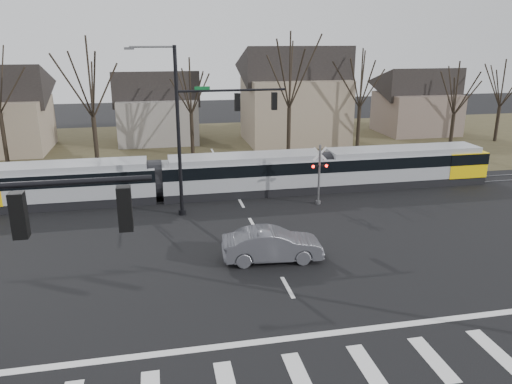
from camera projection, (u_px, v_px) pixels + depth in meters
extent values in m
plane|color=black|center=(300.00, 311.00, 20.30)|extent=(140.00, 140.00, 0.00)
cube|color=#38331E|center=(210.00, 147.00, 50.21)|extent=(140.00, 28.00, 0.01)
cube|color=silver|center=(300.00, 377.00, 16.33)|extent=(0.60, 2.60, 0.01)
cube|color=silver|center=(368.00, 368.00, 16.79)|extent=(0.60, 2.60, 0.01)
cube|color=silver|center=(433.00, 359.00, 17.25)|extent=(0.60, 2.60, 0.01)
cube|color=silver|center=(495.00, 351.00, 17.70)|extent=(0.60, 2.60, 0.01)
cube|color=silver|center=(314.00, 335.00, 18.61)|extent=(28.00, 0.35, 0.01)
cube|color=silver|center=(288.00, 287.00, 22.16)|extent=(0.18, 2.00, 0.01)
cube|color=silver|center=(268.00, 251.00, 25.90)|extent=(0.18, 2.00, 0.01)
cube|color=silver|center=(253.00, 224.00, 29.64)|extent=(0.18, 2.00, 0.01)
cube|color=silver|center=(241.00, 203.00, 33.38)|extent=(0.18, 2.00, 0.01)
cube|color=silver|center=(232.00, 186.00, 37.12)|extent=(0.18, 2.00, 0.01)
cube|color=silver|center=(224.00, 172.00, 40.86)|extent=(0.18, 2.00, 0.01)
cube|color=silver|center=(218.00, 161.00, 44.60)|extent=(0.18, 2.00, 0.01)
cube|color=silver|center=(213.00, 151.00, 48.34)|extent=(0.18, 2.00, 0.01)
cube|color=#59595E|center=(238.00, 197.00, 34.40)|extent=(90.00, 0.12, 0.06)
cube|color=#59595E|center=(235.00, 192.00, 35.71)|extent=(90.00, 0.12, 0.06)
cube|color=gray|center=(59.00, 185.00, 32.58)|extent=(12.42, 2.68, 2.79)
cube|color=black|center=(58.00, 176.00, 32.41)|extent=(12.44, 2.71, 0.81)
cube|color=gray|center=(245.00, 174.00, 34.96)|extent=(11.47, 2.68, 2.79)
cube|color=black|center=(245.00, 167.00, 34.79)|extent=(11.49, 2.71, 0.81)
cube|color=gray|center=(402.00, 166.00, 37.25)|extent=(12.42, 2.68, 2.79)
cube|color=black|center=(403.00, 159.00, 37.08)|extent=(12.44, 2.71, 0.81)
cube|color=yellow|center=(459.00, 162.00, 38.12)|extent=(3.06, 2.73, 1.86)
imported|color=#505057|center=(272.00, 245.00, 24.64)|extent=(2.51, 5.21, 1.63)
cube|color=black|center=(19.00, 215.00, 11.01)|extent=(0.32, 0.32, 1.05)
sphere|color=#FF0C07|center=(17.00, 201.00, 10.91)|extent=(0.22, 0.22, 0.22)
cube|color=black|center=(125.00, 209.00, 11.44)|extent=(0.32, 0.32, 1.05)
sphere|color=#FF0C07|center=(124.00, 195.00, 11.35)|extent=(0.22, 0.22, 0.22)
cylinder|color=black|center=(179.00, 134.00, 29.69)|extent=(0.22, 0.22, 10.20)
cylinder|color=black|center=(182.00, 212.00, 31.17)|extent=(0.44, 0.44, 0.30)
cylinder|color=black|center=(232.00, 90.00, 29.56)|extent=(6.50, 0.14, 0.14)
cube|color=#0C5926|center=(202.00, 88.00, 29.18)|extent=(0.90, 0.03, 0.22)
cube|color=black|center=(237.00, 102.00, 29.83)|extent=(0.32, 0.32, 1.05)
sphere|color=#FF0C07|center=(237.00, 96.00, 29.73)|extent=(0.22, 0.22, 0.22)
cube|color=black|center=(274.00, 101.00, 30.27)|extent=(0.32, 0.32, 1.05)
sphere|color=#FF0C07|center=(274.00, 96.00, 30.17)|extent=(0.22, 0.22, 0.22)
cube|color=#59595B|center=(129.00, 48.00, 27.73)|extent=(0.55, 0.22, 0.14)
cylinder|color=#59595B|center=(319.00, 175.00, 32.62)|extent=(0.14, 0.14, 4.00)
cylinder|color=#59595B|center=(318.00, 202.00, 33.19)|extent=(0.36, 0.36, 0.20)
cube|color=silver|center=(320.00, 154.00, 32.20)|extent=(0.95, 0.04, 0.95)
cube|color=silver|center=(320.00, 154.00, 32.20)|extent=(0.95, 0.04, 0.95)
cube|color=black|center=(319.00, 166.00, 32.44)|extent=(1.00, 0.10, 0.12)
sphere|color=#FF0C07|center=(313.00, 167.00, 32.28)|extent=(0.18, 0.18, 0.18)
sphere|color=#FF0C07|center=(326.00, 166.00, 32.45)|extent=(0.18, 0.18, 0.18)
cube|color=gray|center=(158.00, 120.00, 52.31)|extent=(8.00, 7.00, 4.50)
cube|color=gray|center=(294.00, 111.00, 51.89)|extent=(10.00, 8.00, 6.50)
cube|color=#68574C|center=(416.00, 113.00, 56.93)|extent=(8.00, 7.00, 4.50)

